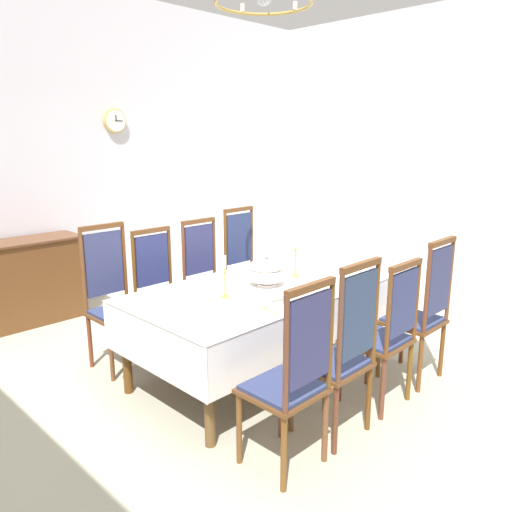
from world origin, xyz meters
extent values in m
cube|color=#B4B198|center=(0.00, 0.00, -0.02)|extent=(7.11, 5.73, 0.04)
cube|color=silver|center=(0.00, 2.90, 1.79)|extent=(7.11, 0.08, 3.58)
cube|color=silver|center=(3.60, 0.00, 1.79)|extent=(0.08, 5.73, 3.58)
cylinder|color=brown|center=(-1.00, -0.49, 0.36)|extent=(0.07, 0.07, 0.72)
cylinder|color=brown|center=(1.00, -0.49, 0.36)|extent=(0.07, 0.07, 0.72)
cylinder|color=#563312|center=(-1.00, 0.50, 0.36)|extent=(0.07, 0.07, 0.72)
cylinder|color=brown|center=(1.00, 0.50, 0.36)|extent=(0.07, 0.07, 0.72)
cube|color=brown|center=(0.00, 0.01, 0.68)|extent=(2.07, 1.07, 0.08)
cube|color=brown|center=(0.00, 0.01, 0.73)|extent=(2.19, 1.19, 0.03)
cube|color=white|center=(0.00, 0.01, 0.75)|extent=(2.21, 1.21, 0.00)
cube|color=white|center=(0.00, -0.59, 0.56)|extent=(2.21, 0.00, 0.37)
cube|color=white|center=(0.00, 0.60, 0.56)|extent=(2.21, 0.00, 0.37)
cube|color=white|center=(-1.10, 0.01, 0.56)|extent=(0.00, 1.21, 0.37)
cube|color=white|center=(1.10, 0.01, 0.56)|extent=(0.00, 1.21, 0.37)
cylinder|color=brown|center=(-0.98, -0.75, 0.23)|extent=(0.04, 0.04, 0.47)
cylinder|color=brown|center=(-0.60, -0.75, 0.23)|extent=(0.04, 0.04, 0.47)
cylinder|color=brown|center=(-0.98, -1.11, 0.23)|extent=(0.04, 0.04, 0.47)
cylinder|color=brown|center=(-0.60, -1.11, 0.23)|extent=(0.04, 0.04, 0.47)
cube|color=brown|center=(-0.79, -0.93, 0.48)|extent=(0.44, 0.42, 0.03)
cube|color=navy|center=(-0.79, -0.93, 0.51)|extent=(0.40, 0.38, 0.02)
cylinder|color=brown|center=(-0.99, -1.12, 0.83)|extent=(0.03, 0.03, 0.67)
cylinder|color=#5A3916|center=(-0.60, -1.12, 0.83)|extent=(0.03, 0.03, 0.67)
cube|color=navy|center=(-0.79, -1.12, 0.86)|extent=(0.34, 0.02, 0.51)
cube|color=brown|center=(-0.79, -1.12, 1.16)|extent=(0.40, 0.04, 0.04)
cylinder|color=brown|center=(-0.60, 0.76, 0.23)|extent=(0.04, 0.04, 0.47)
cylinder|color=brown|center=(-0.98, 0.76, 0.23)|extent=(0.04, 0.04, 0.47)
cylinder|color=brown|center=(-0.60, 1.12, 0.23)|extent=(0.04, 0.04, 0.47)
cylinder|color=brown|center=(-0.98, 1.12, 0.23)|extent=(0.04, 0.04, 0.47)
cube|color=brown|center=(-0.79, 0.94, 0.48)|extent=(0.44, 0.42, 0.03)
cube|color=navy|center=(-0.79, 0.94, 0.51)|extent=(0.40, 0.38, 0.02)
cylinder|color=brown|center=(-0.60, 1.13, 0.85)|extent=(0.03, 0.03, 0.72)
cylinder|color=brown|center=(-0.99, 1.13, 0.85)|extent=(0.03, 0.03, 0.72)
cube|color=navy|center=(-0.79, 1.13, 0.89)|extent=(0.34, 0.02, 0.54)
cube|color=brown|center=(-0.79, 1.13, 1.21)|extent=(0.40, 0.04, 0.04)
cylinder|color=brown|center=(-0.50, -0.75, 0.23)|extent=(0.04, 0.04, 0.47)
cylinder|color=brown|center=(-0.12, -0.75, 0.23)|extent=(0.04, 0.04, 0.47)
cylinder|color=#58301F|center=(-0.50, -1.11, 0.23)|extent=(0.04, 0.04, 0.47)
cylinder|color=#5D3613|center=(-0.12, -1.11, 0.23)|extent=(0.04, 0.04, 0.47)
cube|color=brown|center=(-0.31, -0.93, 0.48)|extent=(0.44, 0.42, 0.03)
cube|color=navy|center=(-0.31, -0.93, 0.51)|extent=(0.40, 0.38, 0.02)
cylinder|color=brown|center=(-0.51, -1.12, 0.84)|extent=(0.03, 0.03, 0.70)
cylinder|color=brown|center=(-0.12, -1.12, 0.84)|extent=(0.03, 0.03, 0.70)
cube|color=navy|center=(-0.31, -1.12, 0.88)|extent=(0.34, 0.02, 0.53)
cube|color=brown|center=(-0.31, -1.12, 1.19)|extent=(0.40, 0.04, 0.04)
cylinder|color=brown|center=(-0.12, 0.76, 0.23)|extent=(0.04, 0.04, 0.47)
cylinder|color=brown|center=(-0.50, 0.76, 0.23)|extent=(0.04, 0.04, 0.47)
cylinder|color=#5E3414|center=(-0.12, 1.12, 0.23)|extent=(0.04, 0.04, 0.47)
cylinder|color=brown|center=(-0.50, 1.12, 0.23)|extent=(0.04, 0.04, 0.47)
cube|color=brown|center=(-0.31, 0.94, 0.48)|extent=(0.44, 0.42, 0.03)
cube|color=navy|center=(-0.31, 0.94, 0.51)|extent=(0.40, 0.38, 0.02)
cylinder|color=#573313|center=(-0.12, 1.13, 0.80)|extent=(0.03, 0.03, 0.62)
cylinder|color=brown|center=(-0.51, 1.13, 0.80)|extent=(0.03, 0.03, 0.62)
cube|color=navy|center=(-0.31, 1.13, 0.83)|extent=(0.34, 0.02, 0.47)
cube|color=brown|center=(-0.31, 1.13, 1.11)|extent=(0.40, 0.04, 0.04)
cylinder|color=brown|center=(0.06, -0.75, 0.23)|extent=(0.04, 0.04, 0.47)
cylinder|color=brown|center=(0.44, -0.75, 0.23)|extent=(0.04, 0.04, 0.47)
cylinder|color=brown|center=(0.06, -1.11, 0.23)|extent=(0.04, 0.04, 0.47)
cylinder|color=brown|center=(0.44, -1.11, 0.23)|extent=(0.04, 0.04, 0.47)
cube|color=brown|center=(0.25, -0.93, 0.48)|extent=(0.44, 0.42, 0.03)
cube|color=navy|center=(0.25, -0.93, 0.51)|extent=(0.40, 0.38, 0.02)
cylinder|color=brown|center=(0.05, -1.12, 0.79)|extent=(0.03, 0.03, 0.60)
cylinder|color=brown|center=(0.44, -1.12, 0.79)|extent=(0.03, 0.03, 0.60)
cube|color=navy|center=(0.25, -1.12, 0.82)|extent=(0.34, 0.02, 0.46)
cube|color=brown|center=(0.25, -1.12, 1.09)|extent=(0.40, 0.04, 0.04)
cylinder|color=#663013|center=(0.44, 0.76, 0.23)|extent=(0.04, 0.04, 0.47)
cylinder|color=brown|center=(0.06, 0.76, 0.23)|extent=(0.04, 0.04, 0.47)
cylinder|color=brown|center=(0.44, 1.12, 0.23)|extent=(0.04, 0.04, 0.47)
cylinder|color=brown|center=(0.06, 1.12, 0.23)|extent=(0.04, 0.04, 0.47)
cube|color=brown|center=(0.25, 0.94, 0.48)|extent=(0.44, 0.42, 0.03)
cube|color=navy|center=(0.25, 0.94, 0.51)|extent=(0.40, 0.38, 0.02)
cylinder|color=brown|center=(0.44, 1.13, 0.81)|extent=(0.03, 0.03, 0.64)
cylinder|color=brown|center=(0.05, 1.13, 0.81)|extent=(0.03, 0.03, 0.64)
cube|color=navy|center=(0.25, 1.13, 0.85)|extent=(0.34, 0.02, 0.49)
cube|color=brown|center=(0.25, 1.13, 1.13)|extent=(0.40, 0.04, 0.04)
cylinder|color=brown|center=(0.60, -0.75, 0.23)|extent=(0.04, 0.04, 0.47)
cylinder|color=brown|center=(0.98, -0.75, 0.23)|extent=(0.04, 0.04, 0.47)
cylinder|color=brown|center=(0.60, -1.11, 0.23)|extent=(0.04, 0.04, 0.47)
cylinder|color=brown|center=(0.98, -1.11, 0.23)|extent=(0.04, 0.04, 0.47)
cube|color=brown|center=(0.79, -0.93, 0.48)|extent=(0.44, 0.42, 0.03)
cube|color=navy|center=(0.79, -0.93, 0.51)|extent=(0.40, 0.38, 0.02)
cylinder|color=brown|center=(0.60, -1.12, 0.83)|extent=(0.03, 0.03, 0.68)
cylinder|color=brown|center=(0.99, -1.12, 0.83)|extent=(0.03, 0.03, 0.68)
cube|color=navy|center=(0.79, -1.12, 0.87)|extent=(0.34, 0.02, 0.52)
cube|color=brown|center=(0.79, -1.12, 1.18)|extent=(0.40, 0.04, 0.04)
cylinder|color=brown|center=(0.98, 0.76, 0.23)|extent=(0.04, 0.04, 0.47)
cylinder|color=#5F2E16|center=(0.60, 0.76, 0.23)|extent=(0.04, 0.04, 0.47)
cylinder|color=brown|center=(0.98, 1.12, 0.23)|extent=(0.04, 0.04, 0.47)
cylinder|color=#573D14|center=(0.60, 1.12, 0.23)|extent=(0.04, 0.04, 0.47)
cube|color=brown|center=(0.79, 0.94, 0.48)|extent=(0.44, 0.42, 0.03)
cube|color=navy|center=(0.79, 0.94, 0.51)|extent=(0.40, 0.38, 0.02)
cylinder|color=brown|center=(0.99, 1.13, 0.84)|extent=(0.03, 0.03, 0.70)
cylinder|color=brown|center=(0.60, 1.13, 0.84)|extent=(0.03, 0.03, 0.70)
cube|color=navy|center=(0.79, 1.13, 0.88)|extent=(0.34, 0.02, 0.53)
cube|color=brown|center=(0.79, 1.13, 1.20)|extent=(0.40, 0.04, 0.04)
cylinder|color=white|center=(0.04, 0.01, 0.76)|extent=(0.17, 0.17, 0.02)
ellipsoid|color=white|center=(0.04, 0.01, 0.84)|extent=(0.31, 0.31, 0.14)
ellipsoid|color=white|center=(0.04, 0.01, 0.92)|extent=(0.28, 0.28, 0.11)
sphere|color=#416A52|center=(0.04, 0.01, 0.98)|extent=(0.03, 0.03, 0.03)
cylinder|color=gold|center=(-0.41, 0.01, 0.76)|extent=(0.07, 0.07, 0.02)
cylinder|color=gold|center=(-0.41, 0.01, 0.87)|extent=(0.02, 0.02, 0.20)
cone|color=gold|center=(-0.41, 0.01, 0.97)|extent=(0.04, 0.04, 0.02)
cylinder|color=silver|center=(-0.41, 0.01, 1.03)|extent=(0.02, 0.02, 0.10)
cylinder|color=gold|center=(0.41, 0.01, 0.76)|extent=(0.07, 0.07, 0.02)
cylinder|color=gold|center=(0.41, 0.01, 0.89)|extent=(0.02, 0.02, 0.24)
cone|color=gold|center=(0.41, 0.01, 1.01)|extent=(0.04, 0.04, 0.02)
cylinder|color=silver|center=(0.41, 0.01, 1.07)|extent=(0.02, 0.02, 0.10)
cylinder|color=white|center=(0.00, -0.45, 0.77)|extent=(0.20, 0.20, 0.04)
cylinder|color=white|center=(0.00, -0.45, 0.78)|extent=(0.16, 0.16, 0.03)
torus|color=#416A52|center=(0.00, -0.45, 0.79)|extent=(0.19, 0.19, 0.01)
cylinder|color=white|center=(-0.26, -0.43, 0.77)|extent=(0.19, 0.19, 0.04)
cylinder|color=white|center=(-0.26, -0.43, 0.78)|extent=(0.16, 0.16, 0.03)
torus|color=#416A52|center=(-0.26, -0.43, 0.79)|extent=(0.19, 0.19, 0.01)
cylinder|color=white|center=(0.72, -0.44, 0.78)|extent=(0.19, 0.19, 0.05)
cylinder|color=white|center=(0.72, -0.44, 0.78)|extent=(0.16, 0.16, 0.03)
torus|color=#416A52|center=(0.72, -0.44, 0.80)|extent=(0.19, 0.19, 0.01)
cube|color=gold|center=(-0.13, -0.49, 0.76)|extent=(0.02, 0.14, 0.00)
ellipsoid|color=gold|center=(-0.14, -0.40, 0.76)|extent=(0.03, 0.05, 0.01)
cube|color=gold|center=(-0.40, -0.46, 0.76)|extent=(0.05, 0.14, 0.00)
ellipsoid|color=gold|center=(-0.38, -0.38, 0.76)|extent=(0.03, 0.05, 0.01)
cube|color=brown|center=(-1.07, 2.58, 0.44)|extent=(1.40, 0.44, 0.88)
cube|color=brown|center=(-1.07, 2.58, 0.89)|extent=(1.44, 0.48, 0.02)
cube|color=brown|center=(-0.72, 2.81, 0.44)|extent=(0.59, 0.01, 0.70)
cylinder|color=#D1B251|center=(0.38, 2.83, 2.13)|extent=(0.28, 0.05, 0.28)
cylinder|color=white|center=(0.38, 2.81, 2.13)|extent=(0.25, 0.01, 0.25)
cube|color=black|center=(0.38, 2.80, 2.16)|extent=(0.01, 0.00, 0.07)
cube|color=black|center=(0.42, 2.80, 2.13)|extent=(0.10, 0.00, 0.01)
torus|color=gold|center=(0.00, 0.01, 2.89)|extent=(0.72, 0.72, 0.02)
cylinder|color=silver|center=(0.35, 0.01, 2.93)|extent=(0.04, 0.04, 0.06)
cylinder|color=silver|center=(0.11, 0.34, 2.93)|extent=(0.04, 0.04, 0.06)
camera|label=1|loc=(-2.82, -2.71, 1.95)|focal=35.07mm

